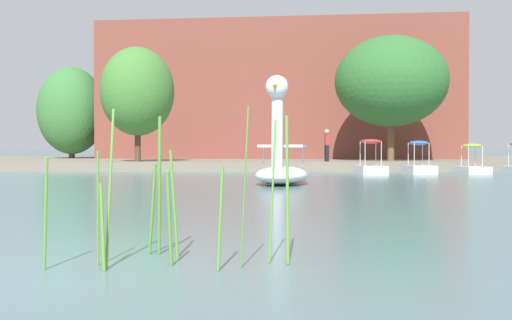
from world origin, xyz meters
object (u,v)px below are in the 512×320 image
at_px(swan_boat, 281,161).
at_px(parked_van, 143,143).
at_px(pedal_boat_blue, 418,164).
at_px(tree_broadleaf_behind_dock, 138,92).
at_px(pedal_boat_red, 371,164).
at_px(pedal_boat_lime, 472,165).
at_px(tree_sapling_by_fence, 391,81).
at_px(person_on_path, 327,144).
at_px(tree_willow_overhanging, 72,111).

height_order(swan_boat, parked_van, swan_boat).
relative_size(pedal_boat_blue, tree_broadleaf_behind_dock, 0.36).
xyz_separation_m(pedal_boat_red, pedal_boat_lime, (4.58, 0.39, -0.08)).
relative_size(tree_sapling_by_fence, parked_van, 1.51).
bearing_deg(person_on_path, tree_sapling_by_fence, 23.80).
height_order(swan_boat, pedal_boat_lime, swan_boat).
height_order(person_on_path, parked_van, parked_van).
relative_size(pedal_boat_lime, person_on_path, 1.18).
relative_size(pedal_boat_lime, tree_broadleaf_behind_dock, 0.34).
distance_m(swan_boat, pedal_boat_blue, 10.50).
xyz_separation_m(pedal_boat_red, tree_willow_overhanging, (-18.10, 14.56, 3.28)).
bearing_deg(tree_sapling_by_fence, pedal_boat_blue, -89.77).
height_order(pedal_boat_blue, pedal_boat_lime, pedal_boat_blue).
bearing_deg(tree_willow_overhanging, swan_boat, -58.19).
bearing_deg(tree_sapling_by_fence, tree_broadleaf_behind_dock, -171.12).
relative_size(pedal_boat_blue, tree_willow_overhanging, 0.34).
bearing_deg(pedal_boat_red, tree_broadleaf_behind_dock, 159.48).
distance_m(swan_boat, parked_van, 24.39).
bearing_deg(tree_sapling_by_fence, swan_boat, -113.93).
bearing_deg(parked_van, person_on_path, -40.57).
xyz_separation_m(pedal_boat_blue, tree_broadleaf_behind_dock, (-13.47, 3.80, 3.65)).
relative_size(pedal_boat_red, pedal_boat_blue, 1.02).
relative_size(swan_boat, pedal_boat_lime, 1.66).
relative_size(pedal_boat_blue, person_on_path, 1.25).
distance_m(pedal_boat_lime, tree_sapling_by_fence, 7.76).
bearing_deg(pedal_boat_red, tree_willow_overhanging, 141.18).
bearing_deg(person_on_path, pedal_boat_lime, -35.48).
relative_size(swan_boat, tree_broadleaf_behind_dock, 0.56).
height_order(pedal_boat_red, parked_van, parked_van).
relative_size(pedal_boat_red, parked_van, 0.47).
bearing_deg(parked_van, swan_boat, -68.31).
bearing_deg(tree_willow_overhanging, tree_broadleaf_behind_dock, -56.53).
xyz_separation_m(pedal_boat_red, parked_van, (-13.15, 14.71, 1.03)).
distance_m(pedal_boat_red, person_on_path, 5.02).
height_order(pedal_boat_red, person_on_path, person_on_path).
relative_size(pedal_boat_red, pedal_boat_lime, 1.08).
height_order(pedal_boat_lime, parked_van, parked_van).
bearing_deg(tree_sapling_by_fence, pedal_boat_red, -109.11).
height_order(tree_willow_overhanging, tree_sapling_by_fence, tree_sapling_by_fence).
bearing_deg(pedal_boat_blue, pedal_boat_lime, -0.53).
xyz_separation_m(swan_boat, tree_sapling_by_fence, (6.33, 14.26, 4.05)).
height_order(pedal_boat_red, tree_sapling_by_fence, tree_sapling_by_fence).
bearing_deg(tree_broadleaf_behind_dock, person_on_path, 2.86).
xyz_separation_m(pedal_boat_lime, tree_broadleaf_behind_dock, (-15.84, 3.82, 3.69)).
relative_size(tree_willow_overhanging, person_on_path, 3.74).
xyz_separation_m(tree_sapling_by_fence, parked_van, (-15.34, 8.39, -3.31)).
height_order(pedal_boat_blue, person_on_path, person_on_path).
relative_size(swan_boat, tree_sapling_by_fence, 0.48).
relative_size(swan_boat, pedal_boat_red, 1.54).
bearing_deg(person_on_path, tree_willow_overhanging, 149.34).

